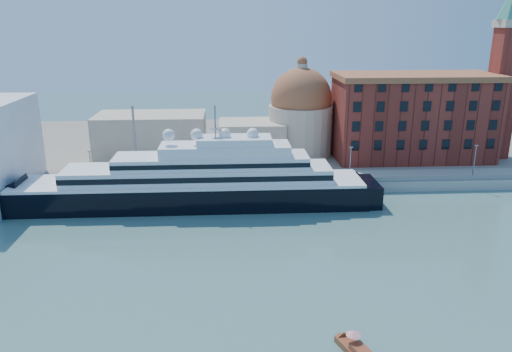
{
  "coord_description": "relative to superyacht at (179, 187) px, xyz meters",
  "views": [
    {
      "loc": [
        1.3,
        -80.11,
        39.14
      ],
      "look_at": [
        7.03,
        18.0,
        8.13
      ],
      "focal_mm": 35.0,
      "sensor_mm": 36.0,
      "label": 1
    }
  ],
  "objects": [
    {
      "name": "ground",
      "position": [
        9.49,
        -23.0,
        -4.46
      ],
      "size": [
        400.0,
        400.0,
        0.0
      ],
      "primitive_type": "plane",
      "color": "#3A6562",
      "rests_on": "ground"
    },
    {
      "name": "lamp_posts",
      "position": [
        -3.18,
        9.27,
        5.38
      ],
      "size": [
        120.8,
        2.4,
        18.0
      ],
      "color": "slate",
      "rests_on": "quay"
    },
    {
      "name": "land",
      "position": [
        9.49,
        52.0,
        -3.46
      ],
      "size": [
        260.0,
        72.0,
        2.0
      ],
      "primitive_type": "cube",
      "color": "slate",
      "rests_on": "ground"
    },
    {
      "name": "quay",
      "position": [
        9.49,
        11.0,
        -3.21
      ],
      "size": [
        180.0,
        10.0,
        2.5
      ],
      "primitive_type": "cube",
      "color": "gray",
      "rests_on": "ground"
    },
    {
      "name": "warehouse",
      "position": [
        61.49,
        29.0,
        9.33
      ],
      "size": [
        43.0,
        19.0,
        23.25
      ],
      "color": "maroon",
      "rests_on": "land"
    },
    {
      "name": "quay_fence",
      "position": [
        9.49,
        6.5,
        -1.36
      ],
      "size": [
        180.0,
        0.1,
        1.2
      ],
      "primitive_type": "cube",
      "color": "slate",
      "rests_on": "quay"
    },
    {
      "name": "water_taxi",
      "position": [
        25.92,
        -52.44,
        -3.75
      ],
      "size": [
        4.08,
        6.52,
        2.94
      ],
      "rotation": [
        0.0,
        0.0,
        0.35
      ],
      "color": "maroon",
      "rests_on": "ground"
    },
    {
      "name": "superyacht",
      "position": [
        0.0,
        0.0,
        0.0
      ],
      "size": [
        86.47,
        11.99,
        25.84
      ],
      "color": "black",
      "rests_on": "ground"
    },
    {
      "name": "campanile",
      "position": [
        85.49,
        29.0,
        24.3
      ],
      "size": [
        8.4,
        8.4,
        47.0
      ],
      "color": "maroon",
      "rests_on": "land"
    },
    {
      "name": "service_barge",
      "position": [
        -35.93,
        -2.46,
        -3.77
      ],
      "size": [
        11.21,
        5.91,
        2.4
      ],
      "rotation": [
        0.0,
        0.0,
        -0.23
      ],
      "color": "white",
      "rests_on": "ground"
    },
    {
      "name": "church",
      "position": [
        15.87,
        34.72,
        6.45
      ],
      "size": [
        66.0,
        18.0,
        25.5
      ],
      "color": "beige",
      "rests_on": "land"
    }
  ]
}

